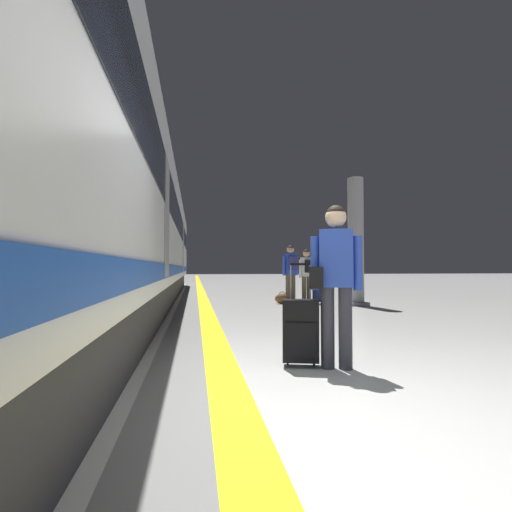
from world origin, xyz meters
TOP-DOWN VIEW (x-y plane):
  - ground_plane at (0.00, 0.00)m, footprint 120.00×120.00m
  - safety_line_strip at (-0.71, 10.00)m, footprint 0.36×80.00m
  - tactile_edge_band at (-1.10, 10.00)m, footprint 0.73×80.00m
  - high_speed_train at (-2.94, 8.00)m, footprint 2.94×28.34m
  - traveller_foreground at (0.45, 0.81)m, footprint 0.57×0.35m
  - rolling_suitcase_foreground at (0.12, 0.94)m, footprint 0.42×0.32m
  - passenger_near at (1.86, 8.12)m, footprint 0.52×0.41m
  - duffel_bag_near at (1.54, 7.86)m, footprint 0.44×0.26m
  - passenger_mid at (2.32, 8.00)m, footprint 0.48×0.37m
  - suitcase_mid at (2.64, 7.72)m, footprint 0.42×0.31m
  - platform_pillar at (3.49, 7.10)m, footprint 0.56×0.56m

SIDE VIEW (x-z plane):
  - ground_plane at x=0.00m, z-range 0.00..0.00m
  - tactile_edge_band at x=-1.10m, z-range 0.00..0.01m
  - safety_line_strip at x=-0.71m, z-range 0.00..0.01m
  - duffel_bag_near at x=1.54m, z-range -0.03..0.33m
  - suitcase_mid at x=2.64m, z-range 0.03..0.60m
  - rolling_suitcase_foreground at x=0.12m, z-range -0.17..0.94m
  - passenger_mid at x=2.32m, z-range 0.15..1.76m
  - traveller_foreground at x=0.45m, z-range 0.13..1.85m
  - passenger_near at x=1.86m, z-range 0.16..1.89m
  - platform_pillar at x=3.49m, z-range -0.08..3.52m
  - high_speed_train at x=-2.94m, z-range 0.02..4.99m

